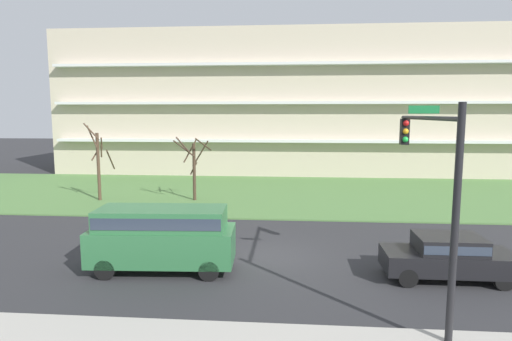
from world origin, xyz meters
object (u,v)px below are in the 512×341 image
(van_green_near_left, at_px, (162,234))
(tree_left, at_px, (194,165))
(sedan_black_center_left, at_px, (448,255))
(traffic_signal_mast, at_px, (432,171))
(tree_far_left, at_px, (99,162))

(van_green_near_left, bearing_deg, tree_left, 94.71)
(sedan_black_center_left, distance_m, traffic_signal_mast, 4.51)
(tree_left, height_order, traffic_signal_mast, traffic_signal_mast)
(tree_far_left, height_order, traffic_signal_mast, traffic_signal_mast)
(tree_far_left, height_order, tree_left, tree_far_left)
(tree_far_left, relative_size, traffic_signal_mast, 0.86)
(tree_far_left, bearing_deg, sedan_black_center_left, -34.25)
(tree_far_left, bearing_deg, tree_left, 4.91)
(tree_left, bearing_deg, sedan_black_center_left, -47.20)
(tree_far_left, bearing_deg, traffic_signal_mast, -42.20)
(sedan_black_center_left, bearing_deg, traffic_signal_mast, -119.62)
(van_green_near_left, height_order, sedan_black_center_left, van_green_near_left)
(van_green_near_left, distance_m, sedan_black_center_left, 10.13)
(traffic_signal_mast, bearing_deg, sedan_black_center_left, 60.42)
(traffic_signal_mast, bearing_deg, tree_left, 123.69)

